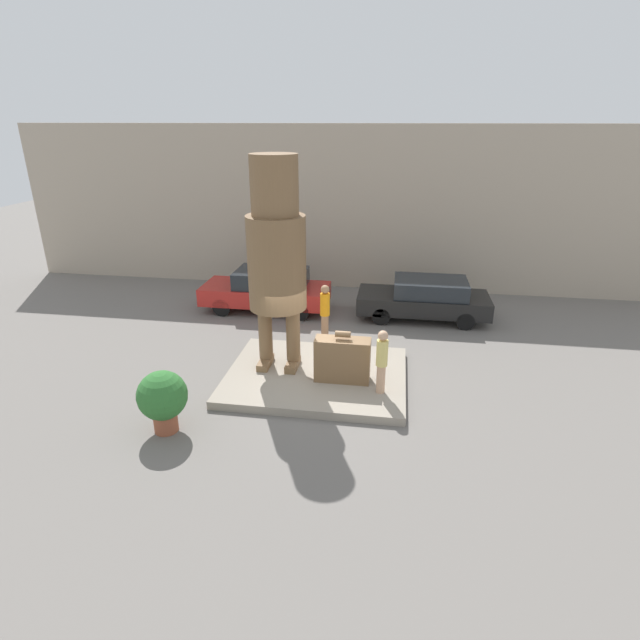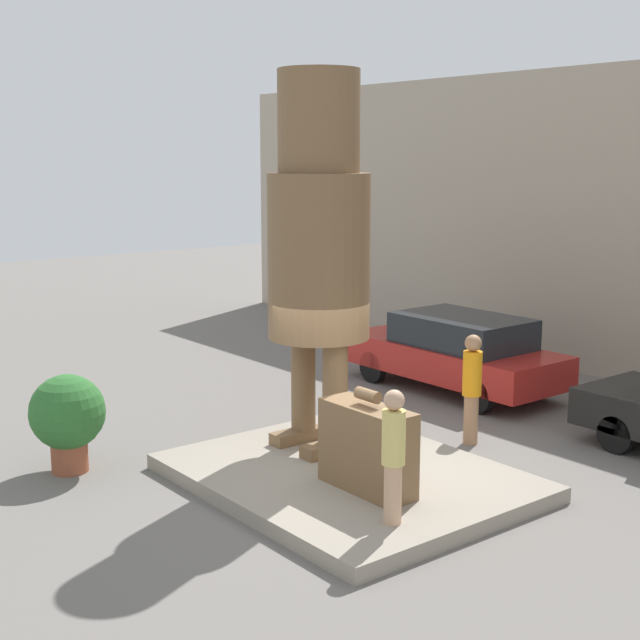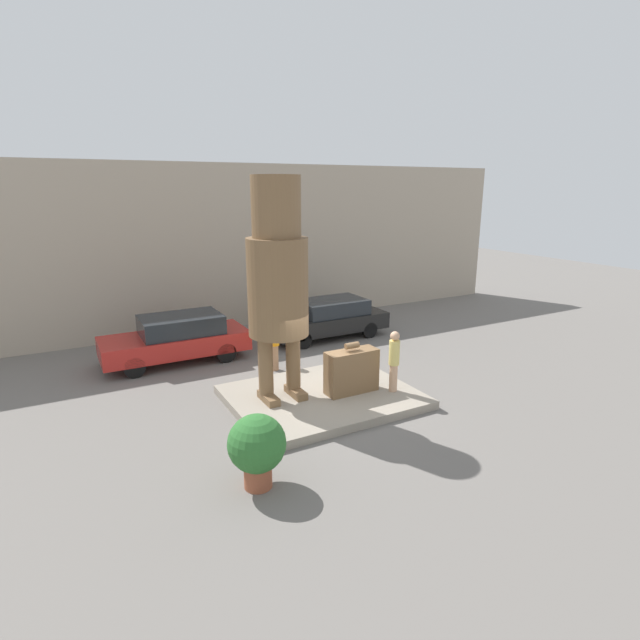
{
  "view_description": "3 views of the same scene",
  "coord_description": "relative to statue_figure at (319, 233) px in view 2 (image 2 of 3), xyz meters",
  "views": [
    {
      "loc": [
        1.96,
        -11.93,
        6.65
      ],
      "look_at": [
        0.14,
        -0.26,
        1.88
      ],
      "focal_mm": 28.0,
      "sensor_mm": 36.0,
      "label": 1
    },
    {
      "loc": [
        9.26,
        -7.87,
        4.66
      ],
      "look_at": [
        -0.52,
        -0.09,
        2.35
      ],
      "focal_mm": 50.0,
      "sensor_mm": 36.0,
      "label": 2
    },
    {
      "loc": [
        -6.04,
        -10.91,
        5.61
      ],
      "look_at": [
        -0.09,
        -0.05,
        2.29
      ],
      "focal_mm": 28.0,
      "sensor_mm": 36.0,
      "label": 3
    }
  ],
  "objects": [
    {
      "name": "parked_car_red",
      "position": [
        -1.56,
        4.73,
        -2.72
      ],
      "size": [
        4.64,
        1.88,
        1.54
      ],
      "rotation": [
        0.0,
        0.0,
        3.14
      ],
      "color": "#B2231E",
      "rests_on": "ground_plane"
    },
    {
      "name": "giant_suitcase",
      "position": [
        1.83,
        -0.62,
        -2.72
      ],
      "size": [
        1.44,
        0.54,
        1.4
      ],
      "color": "brown",
      "rests_on": "pedestal"
    },
    {
      "name": "pedestal",
      "position": [
        1.09,
        -0.33,
        -3.42
      ],
      "size": [
        4.82,
        3.87,
        0.22
      ],
      "color": "gray",
      "rests_on": "ground_plane"
    },
    {
      "name": "ground_plane",
      "position": [
        1.09,
        -0.33,
        -3.53
      ],
      "size": [
        60.0,
        60.0,
        0.0
      ],
      "primitive_type": "plane",
      "color": "slate"
    },
    {
      "name": "statue_figure",
      "position": [
        0.0,
        0.0,
        0.0
      ],
      "size": [
        1.53,
        1.53,
        5.66
      ],
      "color": "brown",
      "rests_on": "pedestal"
    },
    {
      "name": "tourist",
      "position": [
        2.86,
        -1.11,
        -2.39
      ],
      "size": [
        0.29,
        0.29,
        1.69
      ],
      "color": "tan",
      "rests_on": "pedestal"
    },
    {
      "name": "planter_pot",
      "position": [
        -1.93,
        -3.23,
        -2.67
      ],
      "size": [
        1.12,
        1.12,
        1.48
      ],
      "color": "brown",
      "rests_on": "ground_plane"
    },
    {
      "name": "worker_hivis",
      "position": [
        0.92,
        2.45,
        -2.54
      ],
      "size": [
        0.31,
        0.31,
        1.82
      ],
      "color": "#A87A56",
      "rests_on": "ground_plane"
    }
  ]
}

